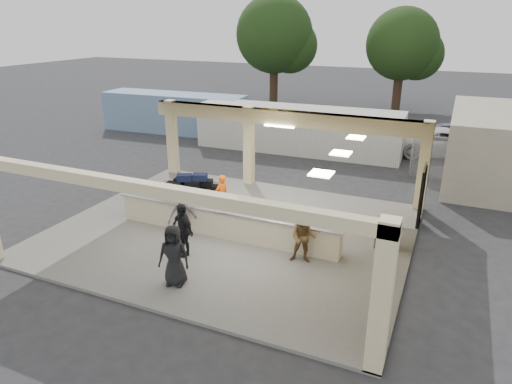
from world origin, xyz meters
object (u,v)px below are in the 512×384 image
at_px(baggage_handler, 222,196).
at_px(passenger_b, 183,229).
at_px(drum_fan, 386,230).
at_px(container_blue, 174,113).
at_px(passenger_a, 303,237).
at_px(container_white, 297,130).
at_px(luggage_cart, 189,190).
at_px(passenger_c, 182,214).
at_px(car_white_a, 447,143).
at_px(car_dark, 448,139).
at_px(passenger_d, 174,255).
at_px(baggage_counter, 225,223).

distance_m(baggage_handler, passenger_b, 3.17).
height_order(drum_fan, container_blue, container_blue).
distance_m(passenger_a, container_blue, 18.90).
xyz_separation_m(passenger_a, container_white, (-4.35, 12.08, 0.32)).
xyz_separation_m(luggage_cart, drum_fan, (7.47, -0.17, -0.16)).
relative_size(luggage_cart, passenger_c, 1.71).
xyz_separation_m(luggage_cart, car_white_a, (8.79, 12.18, -0.10)).
bearing_deg(container_white, luggage_cart, -97.23).
bearing_deg(car_dark, baggage_handler, -165.51).
height_order(luggage_cart, car_dark, luggage_cart).
distance_m(passenger_a, passenger_d, 3.87).
bearing_deg(drum_fan, baggage_counter, -128.73).
distance_m(drum_fan, container_blue, 19.20).
distance_m(passenger_a, car_white_a, 14.79).
bearing_deg(car_white_a, baggage_handler, 138.48).
bearing_deg(passenger_a, container_blue, 123.05).
height_order(baggage_handler, passenger_d, passenger_d).
relative_size(luggage_cart, drum_fan, 2.48).
xyz_separation_m(baggage_counter, luggage_cart, (-2.36, 1.59, 0.27)).
bearing_deg(baggage_handler, passenger_d, 32.53).
bearing_deg(drum_fan, passenger_b, -115.72).
xyz_separation_m(container_white, container_blue, (-8.99, 1.30, 0.01)).
distance_m(baggage_handler, car_white_a, 14.31).
distance_m(drum_fan, baggage_handler, 6.01).
distance_m(baggage_handler, passenger_d, 4.81).
xyz_separation_m(baggage_counter, passenger_a, (2.97, -0.61, 0.33)).
bearing_deg(passenger_b, drum_fan, 52.75).
distance_m(baggage_counter, car_dark, 16.29).
distance_m(passenger_a, container_white, 12.85).
height_order(luggage_cart, passenger_c, passenger_c).
relative_size(passenger_b, passenger_d, 0.97).
bearing_deg(luggage_cart, passenger_b, -80.30).
bearing_deg(passenger_d, passenger_c, 103.28).
height_order(drum_fan, car_dark, car_dark).
distance_m(passenger_d, car_white_a, 18.14).
bearing_deg(baggage_handler, container_white, -156.74).
height_order(passenger_b, passenger_d, passenger_d).
bearing_deg(container_white, passenger_a, -71.77).
height_order(passenger_a, passenger_d, passenger_d).
bearing_deg(passenger_b, car_dark, 91.29).
relative_size(drum_fan, passenger_b, 0.64).
height_order(container_white, container_blue, container_blue).
distance_m(drum_fan, passenger_c, 6.73).
distance_m(drum_fan, passenger_a, 2.97).
distance_m(luggage_cart, container_white, 9.94).
height_order(drum_fan, car_white_a, car_white_a).
bearing_deg(car_dark, passenger_d, -156.15).
relative_size(luggage_cart, car_white_a, 0.52).
height_order(drum_fan, baggage_handler, baggage_handler).
bearing_deg(car_dark, passenger_b, -159.88).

